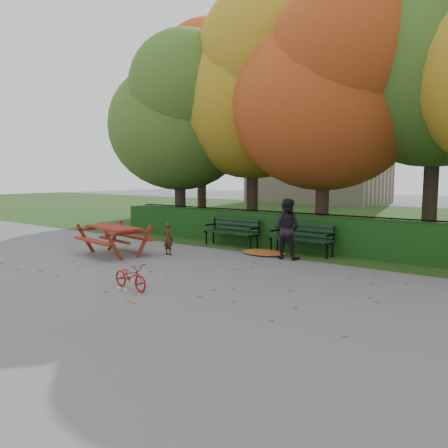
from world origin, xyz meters
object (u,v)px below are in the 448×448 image
Objects in this scene: tree_a at (181,115)px; tree_c at (332,90)px; bench_left at (233,230)px; child at (168,239)px; tree_f at (204,102)px; picnic_table at (114,233)px; bicycle at (130,276)px; tree_b at (257,88)px; bench_right at (303,236)px; adult at (286,229)px.

tree_c is at bearing 3.65° from tree_a.
child is at bearing -103.30° from bench_left.
tree_f is 10.92m from picnic_table.
tree_f is 10.19× the size of child.
child is 0.93× the size of bicycle.
child is (-2.68, -4.55, -4.37)m from tree_c.
child is (-0.54, -2.29, -0.07)m from bench_left.
tree_f reaches higher than bench_left.
tree_b reaches higher than bicycle.
tree_a is at bearing -156.95° from tree_b.
tree_b is 6.76m from bench_right.
tree_f is at bearing -44.12° from adult.
tree_f reaches higher than bicycle.
picnic_table is at bearing 61.48° from bicycle.
bench_left is 3.65m from picnic_table.
bench_right is 1.85× the size of bicycle.
child reaches higher than bicycle.
tree_f is 10.80m from child.
tree_c reaches higher than bench_left.
tree_c is at bearing -116.75° from child.
adult is (6.22, -2.68, -3.72)m from tree_a.
tree_c reaches higher than bench_right.
adult is (0.20, -3.06, -4.03)m from tree_c.
bench_right is 5.23m from picnic_table.
tree_b reaches higher than child.
tree_c is 8.22× the size of bicycle.
picnic_table is 2.14× the size of bicycle.
adult is at bearing -37.81° from tree_f.
bench_left is at bearing -99.59° from child.
child is 3.26m from adult.
picnic_table is at bearing 24.46° from adult.
tree_b reaches higher than adult.
tree_f is at bearing 136.49° from bench_left.
bench_left reaches higher than picnic_table.
tree_c is at bearing 96.70° from bench_right.
bench_left is at bearing -43.51° from tree_f.
adult reaches higher than child.
tree_a is 7.73m from adult.
tree_a is 6.77m from picnic_table.
child is (0.60, -5.33, -4.95)m from tree_b.
tree_a is at bearing 154.24° from bench_left.
bench_right is 5.47m from bicycle.
tree_c is at bearing -92.57° from adult.
bench_right is (2.40, 0.00, 0.00)m from bench_left.
tree_b reaches higher than picnic_table.
picnic_table is (2.17, -5.09, -3.90)m from tree_a.
bicycle is at bearing -53.44° from tree_a.
bench_right is at bearing -101.00° from adult.
child is at bearing 38.86° from bicycle.
bench_left is at bearing -25.24° from adult.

